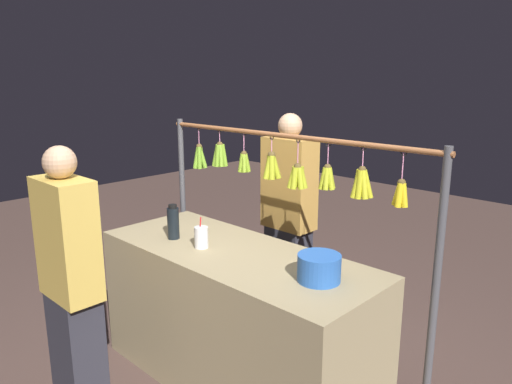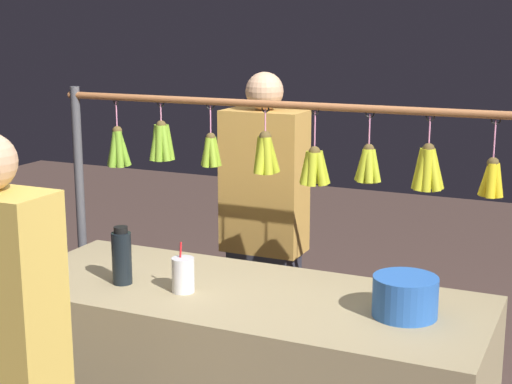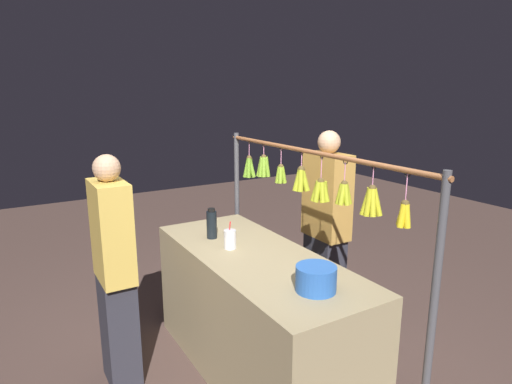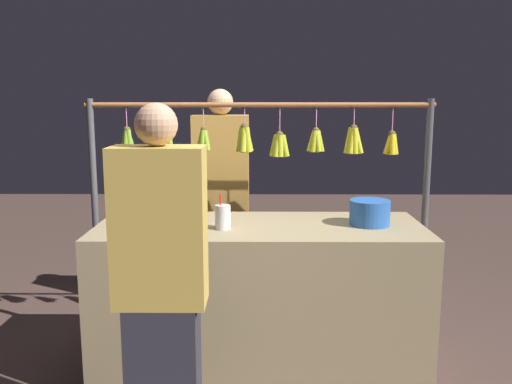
% 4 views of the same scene
% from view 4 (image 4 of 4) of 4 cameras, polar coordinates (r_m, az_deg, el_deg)
% --- Properties ---
extents(ground_plane, '(12.00, 12.00, 0.00)m').
position_cam_4_polar(ground_plane, '(3.43, 0.34, -18.27)').
color(ground_plane, '#503B34').
extents(market_counter, '(1.88, 0.74, 0.90)m').
position_cam_4_polar(market_counter, '(3.24, 0.35, -11.26)').
color(market_counter, tan).
rests_on(market_counter, ground).
extents(display_rack, '(2.22, 0.13, 1.62)m').
position_cam_4_polar(display_rack, '(3.49, 0.23, 2.90)').
color(display_rack, '#4C4C51').
rests_on(display_rack, ground).
extents(water_bottle, '(0.08, 0.08, 0.23)m').
position_cam_4_polar(water_bottle, '(3.02, -8.68, -1.90)').
color(water_bottle, black).
rests_on(water_bottle, market_counter).
extents(blue_bucket, '(0.23, 0.23, 0.14)m').
position_cam_4_polar(blue_bucket, '(3.17, 11.87, -2.14)').
color(blue_bucket, blue).
rests_on(blue_bucket, market_counter).
extents(drink_cup, '(0.09, 0.09, 0.19)m').
position_cam_4_polar(drink_cup, '(3.01, -3.56, -2.65)').
color(drink_cup, silver).
rests_on(drink_cup, market_counter).
extents(vendor_person, '(0.40, 0.22, 1.68)m').
position_cam_4_polar(vendor_person, '(3.96, -3.70, -1.60)').
color(vendor_person, '#2D2D38').
rests_on(vendor_person, ground).
extents(customer_person, '(0.38, 0.21, 1.60)m').
position_cam_4_polar(customer_person, '(2.36, -9.98, -10.80)').
color(customer_person, '#2D2D38').
rests_on(customer_person, ground).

